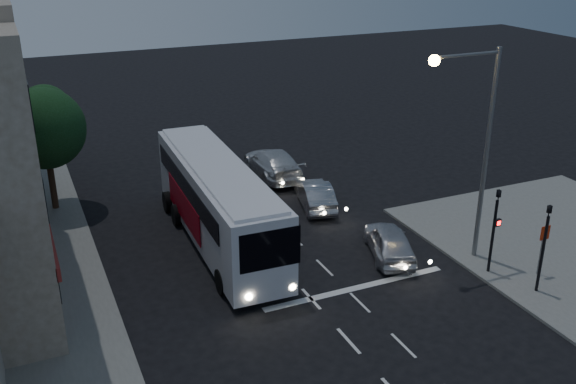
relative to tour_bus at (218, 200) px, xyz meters
name	(u,v)px	position (x,y,z in m)	size (l,w,h in m)	color
ground	(335,326)	(1.70, -8.15, -2.06)	(120.00, 120.00, 0.00)	black
road_markings	(325,277)	(2.99, -4.84, -2.05)	(8.00, 30.55, 0.01)	silver
tour_bus	(218,200)	(0.00, 0.00, 0.00)	(2.97, 12.48, 3.81)	white
car_suv	(389,242)	(6.35, -4.35, -1.36)	(1.66, 4.12, 1.40)	silver
car_sedan_a	(315,194)	(5.79, 1.81, -1.38)	(1.44, 4.14, 1.36)	#A9AAAE
car_sedan_b	(273,163)	(5.53, 6.82, -1.27)	(2.22, 5.46, 1.58)	silver
traffic_signal_main	(495,221)	(9.30, -7.37, 0.36)	(0.25, 0.35, 4.10)	black
traffic_signal_side	(545,238)	(10.00, -9.35, 0.36)	(0.18, 0.15, 4.10)	black
regulatory_sign	(543,242)	(11.00, -8.39, -0.46)	(0.45, 0.12, 2.20)	slate
streetlight	(476,133)	(9.05, -5.95, 3.67)	(3.32, 0.44, 9.00)	slate
street_tree	(43,125)	(-6.50, 6.88, 2.44)	(4.00, 4.00, 6.20)	black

